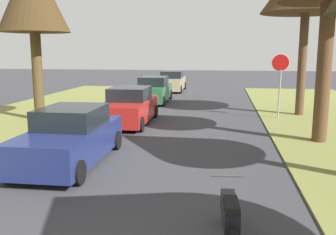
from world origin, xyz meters
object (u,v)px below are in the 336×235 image
(parked_sedan_navy, at_px, (70,138))
(parked_sedan_green, at_px, (153,91))
(stop_sign_far, at_px, (280,72))
(parked_motorcycle, at_px, (230,216))
(parked_sedan_tan, at_px, (172,82))
(parked_sedan_red, at_px, (129,107))

(parked_sedan_navy, bearing_deg, parked_sedan_green, 90.30)
(parked_sedan_navy, xyz_separation_m, parked_sedan_green, (-0.07, 12.86, 0.00))
(stop_sign_far, bearing_deg, parked_motorcycle, -101.35)
(parked_sedan_tan, bearing_deg, parked_sedan_navy, -90.48)
(parked_sedan_navy, xyz_separation_m, parked_motorcycle, (4.39, -3.95, -0.24))
(parked_sedan_navy, relative_size, parked_motorcycle, 2.15)
(parked_sedan_tan, bearing_deg, parked_motorcycle, -79.84)
(parked_sedan_red, distance_m, parked_sedan_green, 6.91)
(parked_sedan_red, bearing_deg, stop_sign_far, 17.73)
(parked_motorcycle, bearing_deg, parked_sedan_red, 113.03)
(stop_sign_far, distance_m, parked_motorcycle, 12.39)
(stop_sign_far, xyz_separation_m, parked_sedan_red, (-6.63, -2.12, -1.47))
(parked_motorcycle, bearing_deg, parked_sedan_navy, 137.99)
(parked_sedan_navy, height_order, parked_sedan_red, same)
(parked_motorcycle, bearing_deg, parked_sedan_tan, 100.16)
(parked_sedan_red, height_order, parked_sedan_green, same)
(parked_sedan_red, bearing_deg, parked_sedan_navy, -91.69)
(parked_sedan_navy, distance_m, parked_motorcycle, 5.91)
(parked_sedan_navy, relative_size, parked_sedan_tan, 1.00)
(parked_sedan_green, relative_size, parked_sedan_tan, 1.00)
(parked_sedan_navy, distance_m, parked_sedan_tan, 19.61)
(parked_sedan_navy, relative_size, parked_sedan_green, 1.00)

